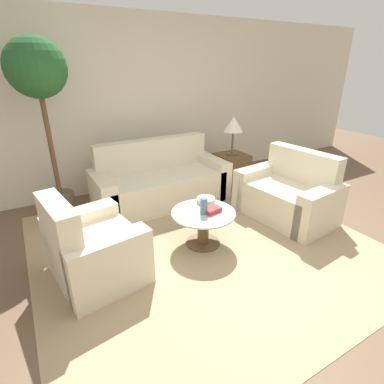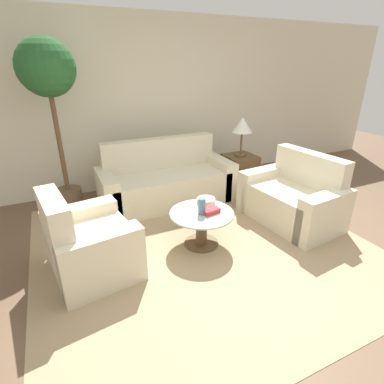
{
  "view_description": "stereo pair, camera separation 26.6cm",
  "coord_description": "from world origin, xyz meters",
  "px_view_note": "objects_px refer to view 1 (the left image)",
  "views": [
    {
      "loc": [
        -1.7,
        -1.62,
        1.91
      ],
      "look_at": [
        -0.13,
        1.09,
        0.55
      ],
      "focal_mm": 28.0,
      "sensor_mm": 36.0,
      "label": 1
    },
    {
      "loc": [
        -1.47,
        -1.74,
        1.91
      ],
      "look_at": [
        -0.13,
        1.09,
        0.55
      ],
      "focal_mm": 28.0,
      "sensor_mm": 36.0,
      "label": 2
    }
  ],
  "objects_px": {
    "sofa_main": "(160,183)",
    "coffee_table": "(203,223)",
    "vase": "(204,206)",
    "bowl": "(206,200)",
    "armchair": "(90,252)",
    "book_stack": "(212,210)",
    "loveseat": "(289,196)",
    "table_lamp": "(233,125)",
    "potted_plant": "(39,86)"
  },
  "relations": [
    {
      "from": "sofa_main",
      "to": "coffee_table",
      "type": "bearing_deg",
      "value": -92.61
    },
    {
      "from": "vase",
      "to": "bowl",
      "type": "xyz_separation_m",
      "value": [
        0.17,
        0.22,
        -0.06
      ]
    },
    {
      "from": "armchair",
      "to": "bowl",
      "type": "xyz_separation_m",
      "value": [
        1.38,
        0.16,
        0.14
      ]
    },
    {
      "from": "coffee_table",
      "to": "book_stack",
      "type": "xyz_separation_m",
      "value": [
        0.08,
        -0.05,
        0.17
      ]
    },
    {
      "from": "armchair",
      "to": "loveseat",
      "type": "height_order",
      "value": "loveseat"
    },
    {
      "from": "armchair",
      "to": "bowl",
      "type": "bearing_deg",
      "value": -91.86
    },
    {
      "from": "table_lamp",
      "to": "potted_plant",
      "type": "bearing_deg",
      "value": 173.95
    },
    {
      "from": "loveseat",
      "to": "book_stack",
      "type": "relative_size",
      "value": 6.18
    },
    {
      "from": "coffee_table",
      "to": "vase",
      "type": "bearing_deg",
      "value": -115.92
    },
    {
      "from": "vase",
      "to": "bowl",
      "type": "relative_size",
      "value": 0.86
    },
    {
      "from": "bowl",
      "to": "potted_plant",
      "type": "bearing_deg",
      "value": 136.31
    },
    {
      "from": "armchair",
      "to": "potted_plant",
      "type": "relative_size",
      "value": 0.44
    },
    {
      "from": "sofa_main",
      "to": "book_stack",
      "type": "relative_size",
      "value": 9.16
    },
    {
      "from": "coffee_table",
      "to": "potted_plant",
      "type": "distance_m",
      "value": 2.44
    },
    {
      "from": "potted_plant",
      "to": "book_stack",
      "type": "height_order",
      "value": "potted_plant"
    },
    {
      "from": "armchair",
      "to": "book_stack",
      "type": "xyz_separation_m",
      "value": [
        1.3,
        -0.09,
        0.14
      ]
    },
    {
      "from": "table_lamp",
      "to": "vase",
      "type": "xyz_separation_m",
      "value": [
        -1.36,
        -1.31,
        -0.52
      ]
    },
    {
      "from": "armchair",
      "to": "coffee_table",
      "type": "xyz_separation_m",
      "value": [
        1.22,
        -0.04,
        -0.03
      ]
    },
    {
      "from": "loveseat",
      "to": "table_lamp",
      "type": "bearing_deg",
      "value": 174.43
    },
    {
      "from": "potted_plant",
      "to": "vase",
      "type": "bearing_deg",
      "value": -51.59
    },
    {
      "from": "sofa_main",
      "to": "vase",
      "type": "height_order",
      "value": "sofa_main"
    },
    {
      "from": "potted_plant",
      "to": "sofa_main",
      "type": "bearing_deg",
      "value": -11.02
    },
    {
      "from": "bowl",
      "to": "coffee_table",
      "type": "bearing_deg",
      "value": -128.4
    },
    {
      "from": "potted_plant",
      "to": "book_stack",
      "type": "bearing_deg",
      "value": -49.89
    },
    {
      "from": "coffee_table",
      "to": "bowl",
      "type": "distance_m",
      "value": 0.3
    },
    {
      "from": "vase",
      "to": "potted_plant",
      "type": "bearing_deg",
      "value": 128.41
    },
    {
      "from": "loveseat",
      "to": "table_lamp",
      "type": "relative_size",
      "value": 2.11
    },
    {
      "from": "table_lamp",
      "to": "bowl",
      "type": "bearing_deg",
      "value": -137.7
    },
    {
      "from": "armchair",
      "to": "coffee_table",
      "type": "relative_size",
      "value": 1.38
    },
    {
      "from": "coffee_table",
      "to": "potted_plant",
      "type": "bearing_deg",
      "value": 129.26
    },
    {
      "from": "vase",
      "to": "bowl",
      "type": "bearing_deg",
      "value": 53.06
    },
    {
      "from": "potted_plant",
      "to": "vase",
      "type": "distance_m",
      "value": 2.33
    },
    {
      "from": "table_lamp",
      "to": "vase",
      "type": "distance_m",
      "value": 1.95
    },
    {
      "from": "loveseat",
      "to": "book_stack",
      "type": "xyz_separation_m",
      "value": [
        -1.26,
        -0.07,
        0.14
      ]
    },
    {
      "from": "bowl",
      "to": "book_stack",
      "type": "relative_size",
      "value": 1.03
    },
    {
      "from": "sofa_main",
      "to": "armchair",
      "type": "relative_size",
      "value": 1.95
    },
    {
      "from": "sofa_main",
      "to": "potted_plant",
      "type": "height_order",
      "value": "potted_plant"
    },
    {
      "from": "sofa_main",
      "to": "loveseat",
      "type": "height_order",
      "value": "sofa_main"
    },
    {
      "from": "table_lamp",
      "to": "potted_plant",
      "type": "xyz_separation_m",
      "value": [
        -2.61,
        0.28,
        0.65
      ]
    },
    {
      "from": "armchair",
      "to": "potted_plant",
      "type": "distance_m",
      "value": 2.05
    },
    {
      "from": "table_lamp",
      "to": "vase",
      "type": "height_order",
      "value": "table_lamp"
    },
    {
      "from": "sofa_main",
      "to": "bowl",
      "type": "bearing_deg",
      "value": -85.1
    },
    {
      "from": "coffee_table",
      "to": "book_stack",
      "type": "relative_size",
      "value": 3.4
    },
    {
      "from": "armchair",
      "to": "bowl",
      "type": "distance_m",
      "value": 1.39
    },
    {
      "from": "coffee_table",
      "to": "bowl",
      "type": "xyz_separation_m",
      "value": [
        0.15,
        0.19,
        0.17
      ]
    },
    {
      "from": "table_lamp",
      "to": "armchair",
      "type": "bearing_deg",
      "value": -154.21
    },
    {
      "from": "armchair",
      "to": "table_lamp",
      "type": "xyz_separation_m",
      "value": [
        2.57,
        1.24,
        0.72
      ]
    },
    {
      "from": "table_lamp",
      "to": "bowl",
      "type": "xyz_separation_m",
      "value": [
        -1.19,
        -1.08,
        -0.58
      ]
    },
    {
      "from": "vase",
      "to": "loveseat",
      "type": "bearing_deg",
      "value": 1.97
    },
    {
      "from": "loveseat",
      "to": "coffee_table",
      "type": "distance_m",
      "value": 1.34
    }
  ]
}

